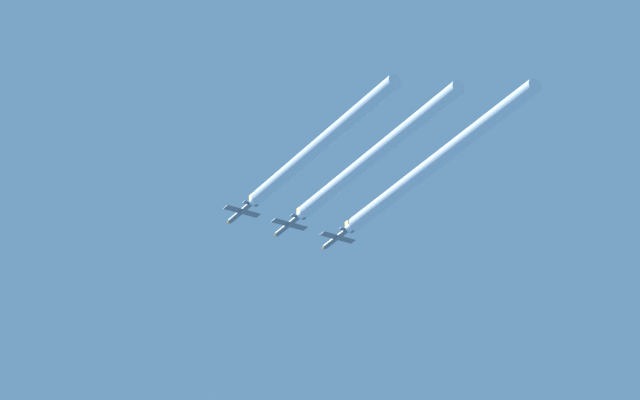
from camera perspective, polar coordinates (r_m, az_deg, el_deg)
jet_far_left at (r=455.81m, az=-2.30°, el=-0.36°), size 8.67×12.63×3.04m
jet_inner_left at (r=460.46m, az=-0.94°, el=-0.73°), size 8.67×12.63×3.04m
jet_center at (r=465.87m, az=0.46°, el=-1.11°), size 8.67×12.63×3.04m
smoke_trail_far_left at (r=428.26m, az=-0.00°, el=1.59°), size 3.27×60.60×3.27m
smoke_trail_inner_left at (r=431.55m, az=1.59°, el=1.30°), size 3.27×65.20×3.27m
smoke_trail_center at (r=434.32m, az=3.34°, el=1.11°), size 3.27×73.60×3.27m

